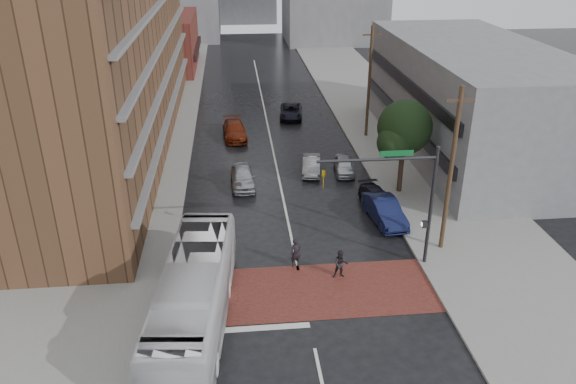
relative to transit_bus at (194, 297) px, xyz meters
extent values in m
plane|color=black|center=(5.50, 1.82, -1.72)|extent=(160.00, 160.00, 0.00)
cube|color=brown|center=(5.50, 2.32, -1.71)|extent=(14.00, 5.00, 0.02)
cube|color=gray|center=(-6.00, 26.82, -1.65)|extent=(9.00, 90.00, 0.15)
cube|color=gray|center=(17.00, 26.82, -1.65)|extent=(9.00, 90.00, 0.15)
cube|color=maroon|center=(-6.50, 55.82, 1.78)|extent=(8.00, 16.00, 7.00)
cube|color=gray|center=(22.00, 21.82, 2.78)|extent=(11.00, 26.00, 9.00)
cylinder|color=#332319|center=(14.00, 13.82, 0.28)|extent=(0.36, 0.36, 4.00)
sphere|color=black|center=(14.00, 13.82, 3.28)|extent=(3.80, 3.80, 3.80)
sphere|color=black|center=(13.10, 13.02, 2.48)|extent=(2.40, 2.40, 2.40)
sphere|color=black|center=(14.80, 14.62, 2.68)|extent=(2.60, 2.60, 2.60)
cylinder|color=#2D2D33|center=(12.80, 4.32, 1.88)|extent=(0.20, 0.20, 7.20)
cylinder|color=#2D2D33|center=(9.60, 4.32, 4.88)|extent=(6.40, 0.16, 0.16)
imported|color=gold|center=(6.80, 4.32, 3.88)|extent=(0.20, 0.16, 1.00)
cube|color=#0C5926|center=(10.60, 4.32, 5.18)|extent=(1.80, 0.05, 0.30)
cube|color=#2D2D33|center=(12.55, 4.32, 0.88)|extent=(0.30, 0.30, 0.35)
cylinder|color=#473321|center=(14.30, 5.82, 3.28)|extent=(0.26, 0.26, 10.00)
cube|color=#473321|center=(14.30, 5.82, 7.48)|extent=(1.60, 0.12, 0.12)
cylinder|color=#473321|center=(14.30, 25.82, 3.28)|extent=(0.26, 0.26, 10.00)
cube|color=#473321|center=(14.30, 25.82, 7.48)|extent=(1.60, 0.12, 0.12)
imported|color=silver|center=(0.00, 0.00, 0.00)|extent=(4.10, 12.61, 3.45)
imported|color=black|center=(5.42, 4.82, -0.84)|extent=(0.75, 0.61, 1.76)
imported|color=black|center=(7.74, 3.46, -0.89)|extent=(0.82, 0.65, 1.67)
imported|color=#ABADB3|center=(2.70, 16.07, -0.98)|extent=(1.90, 4.41, 1.48)
imported|color=#93969A|center=(8.14, 18.08, -1.09)|extent=(1.91, 4.03, 1.28)
imported|color=#661E0B|center=(2.27, 26.72, -1.01)|extent=(2.36, 5.08, 1.43)
imported|color=black|center=(8.02, 32.18, -1.07)|extent=(2.70, 4.93, 1.31)
imported|color=#12183F|center=(11.80, 9.59, -0.95)|extent=(2.18, 4.87, 1.55)
imported|color=black|center=(11.80, 11.82, -1.13)|extent=(2.05, 4.22, 1.18)
imported|color=#B5B8BD|center=(10.70, 17.82, -1.10)|extent=(1.77, 3.76, 1.24)
camera|label=1|loc=(2.25, -22.16, 15.87)|focal=35.00mm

